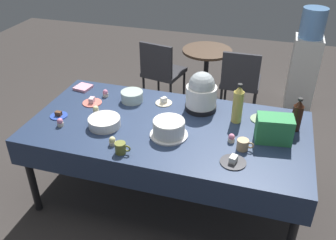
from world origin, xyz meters
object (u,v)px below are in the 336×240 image
Objects in this scene: soda_bottle_cola at (297,115)px; water_cooler at (305,62)px; frosted_layer_cake at (169,128)px; dessert_plate_sage at (261,118)px; cupcake_rose at (96,110)px; slow_cooker at (201,93)px; cupcake_mint at (231,138)px; coffee_mug_tan at (243,145)px; cupcake_berry at (112,141)px; dessert_plate_charcoal at (233,161)px; cupcake_vanilla at (105,93)px; dessert_plate_cream at (164,102)px; soda_carton at (274,129)px; round_cafe_table at (206,67)px; cupcake_lemon at (60,122)px; soda_bottle_ginger_ale at (238,104)px; ceramic_snack_bowl at (104,122)px; glass_salad_bowl at (132,96)px; coffee_mug_olive at (121,148)px; maroon_chair_right at (240,79)px; dessert_plate_coral at (92,102)px; maroon_chair_left at (161,69)px; dessert_plate_cobalt at (59,115)px; potluck_table at (168,132)px.

soda_bottle_cola is 1.87m from water_cooler.
frosted_layer_cake reaches higher than dessert_plate_sage.
slow_cooker is at bearing 21.03° from cupcake_rose.
cupcake_mint is 0.12m from coffee_mug_tan.
cupcake_berry is 2.82m from water_cooler.
dessert_plate_charcoal is 1.40m from cupcake_vanilla.
dessert_plate_cream is 0.56× the size of soda_carton.
cupcake_lemon is at bearing -110.27° from round_cafe_table.
dessert_plate_sage is at bearing 23.64° from soda_bottle_ginger_ale.
cupcake_mint is (-0.05, 0.25, 0.02)m from dessert_plate_charcoal.
soda_bottle_cola reaches higher than ceramic_snack_bowl.
cupcake_rose is (-0.21, -0.29, -0.01)m from glass_salad_bowl.
dessert_plate_sage is 1.61m from cupcake_lemon.
cupcake_mint is 0.55m from soda_bottle_cola.
maroon_chair_right is at bearing 73.13° from coffee_mug_olive.
cupcake_lemon reaches higher than dessert_plate_coral.
slow_cooker reaches higher than round_cafe_table.
glass_salad_bowl is 2.89× the size of cupcake_rose.
cupcake_vanilla is at bearing -95.26° from maroon_chair_left.
dessert_plate_cobalt is 0.64m from cupcake_berry.
cupcake_lemon is at bearing 162.37° from coffee_mug_olive.
glass_salad_bowl is 1.67× the size of coffee_mug_olive.
slow_cooker reaches higher than ceramic_snack_bowl.
soda_bottle_ginger_ale is 2.72× the size of coffee_mug_tan.
dessert_plate_sage reaches higher than potluck_table.
maroon_chair_left reaches higher than glass_salad_bowl.
soda_bottle_cola reaches higher than maroon_chair_right.
soda_bottle_cola reaches higher than coffee_mug_tan.
ceramic_snack_bowl is 3.74× the size of cupcake_mint.
dessert_plate_sage is at bearing 78.12° from coffee_mug_tan.
cupcake_rose is at bearing 178.98° from potluck_table.
maroon_chair_left is 0.56m from round_cafe_table.
frosted_layer_cake is 0.40× the size of round_cafe_table.
potluck_table is at bearing -35.23° from glass_salad_bowl.
cupcake_berry is 0.94m from coffee_mug_tan.
frosted_layer_cake is at bearing -146.24° from dessert_plate_sage.
dessert_plate_cream is 0.84m from dessert_plate_sage.
potluck_table is 0.63m from coffee_mug_tan.
dessert_plate_cream is at bearing 33.25° from cupcake_rose.
cupcake_rose is 0.32m from cupcake_lemon.
maroon_chair_right is at bearing 96.68° from coffee_mug_tan.
cupcake_lemon is 3.01m from water_cooler.
soda_bottle_cola is 0.26m from soda_carton.
cupcake_lemon is 0.57m from cupcake_vanilla.
cupcake_berry is 2.10m from maroon_chair_right.
slow_cooker is 1.56m from round_cafe_table.
cupcake_lemon is 0.20× the size of soda_bottle_ginger_ale.
cupcake_berry is at bearing -96.85° from round_cafe_table.
water_cooler is (0.54, 2.40, -0.17)m from dessert_plate_charcoal.
coffee_mug_tan is at bearing -145.88° from soda_carton.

